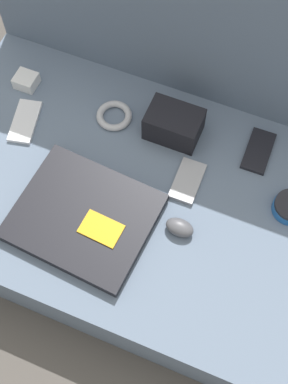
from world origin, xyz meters
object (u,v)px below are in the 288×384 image
object	(u,v)px
phone_silver	(25,121)
camera_pouch	(175,125)
phone_black	(188,181)
laptop	(84,217)
computer_mouse	(180,228)
charger_brick	(26,81)
phone_small	(258,151)

from	to	relation	value
phone_silver	camera_pouch	distance (m)	0.37
phone_silver	camera_pouch	world-z (taller)	camera_pouch
phone_black	camera_pouch	world-z (taller)	camera_pouch
laptop	computer_mouse	world-z (taller)	computer_mouse
phone_silver	charger_brick	xyz separation A→B (m)	(-0.05, 0.11, 0.01)
phone_silver	camera_pouch	bearing A→B (deg)	4.60
phone_small	charger_brick	world-z (taller)	charger_brick
computer_mouse	phone_silver	size ratio (longest dim) A/B	0.50
computer_mouse	camera_pouch	xyz separation A→B (m)	(-0.10, 0.24, 0.02)
computer_mouse	charger_brick	xyz separation A→B (m)	(-0.51, 0.23, 0.00)
phone_black	camera_pouch	size ratio (longest dim) A/B	0.85
laptop	camera_pouch	distance (m)	0.31
phone_black	charger_brick	xyz separation A→B (m)	(-0.48, 0.11, 0.01)
camera_pouch	charger_brick	bearing A→B (deg)	-179.13
laptop	phone_black	bearing A→B (deg)	48.23
laptop	computer_mouse	xyz separation A→B (m)	(0.21, 0.06, 0.00)
phone_silver	phone_black	distance (m)	0.43
phone_silver	phone_black	world-z (taller)	phone_black
phone_black	charger_brick	distance (m)	0.49
computer_mouse	phone_black	bearing A→B (deg)	104.25
laptop	computer_mouse	distance (m)	0.22
laptop	computer_mouse	bearing A→B (deg)	19.23
laptop	phone_silver	distance (m)	0.31
phone_black	charger_brick	size ratio (longest dim) A/B	2.03
phone_black	laptop	bearing A→B (deg)	-137.00
phone_small	camera_pouch	xyz separation A→B (m)	(-0.21, -0.03, 0.03)
laptop	phone_small	size ratio (longest dim) A/B	2.67
phone_silver	laptop	bearing A→B (deg)	-49.00
phone_black	camera_pouch	distance (m)	0.14
charger_brick	phone_black	bearing A→B (deg)	-12.72
phone_small	charger_brick	bearing A→B (deg)	-178.02
laptop	charger_brick	bearing A→B (deg)	140.33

